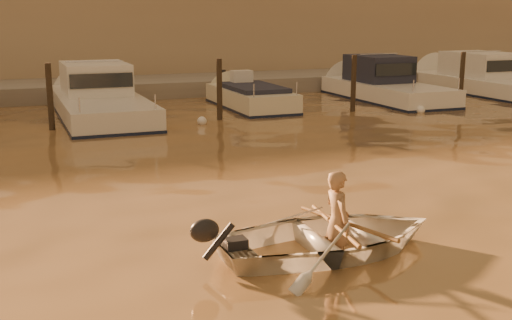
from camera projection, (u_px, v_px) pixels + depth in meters
name	position (u px, v px, depth m)	size (l,w,h in m)	color
dinghy	(331.00, 237.00, 9.36)	(2.41, 3.38, 0.70)	silver
person	(337.00, 222.00, 9.34)	(0.55, 0.36, 1.52)	#9B714D
outboard_motor	(234.00, 248.00, 8.81)	(0.90, 0.40, 0.70)	black
oar_port	(346.00, 223.00, 9.40)	(0.06, 0.06, 2.10)	brown
oar_starboard	(334.00, 225.00, 9.33)	(0.06, 0.06, 2.10)	brown
moored_boat_2	(99.00, 98.00, 21.75)	(2.68, 8.83, 1.75)	silver
moored_boat_3	(251.00, 102.00, 23.79)	(1.96, 5.69, 0.95)	beige
moored_boat_4	(387.00, 85.00, 25.79)	(2.44, 7.47, 1.75)	white
moored_boat_5	(493.00, 80.00, 27.70)	(2.79, 9.18, 1.75)	white
piling_1	(50.00, 100.00, 19.07)	(0.18, 0.18, 2.20)	#2D2319
piling_2	(219.00, 92.00, 20.96)	(0.18, 0.18, 2.20)	#2D2319
piling_3	(353.00, 86.00, 22.73)	(0.18, 0.18, 2.20)	#2D2319
piling_4	(461.00, 81.00, 24.40)	(0.18, 0.18, 2.20)	#2D2319
fender_c	(202.00, 121.00, 20.23)	(0.30, 0.30, 0.30)	silver
fender_d	(291.00, 111.00, 22.34)	(0.30, 0.30, 0.30)	red
fender_e	(421.00, 110.00, 22.58)	(0.30, 0.30, 0.30)	white
quay	(169.00, 90.00, 28.18)	(52.00, 4.00, 1.00)	gray
waterfront_building	(142.00, 34.00, 32.67)	(46.00, 7.00, 4.80)	#9E8466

